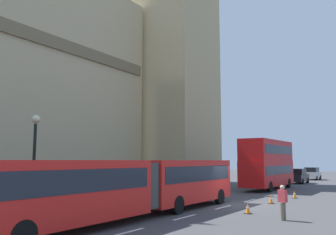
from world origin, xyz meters
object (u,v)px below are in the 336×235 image
street_lamp (34,157)px  sedan_lead (298,176)px  sedan_trailing (312,174)px  articulated_bus (137,183)px  traffic_cone_middle (271,199)px  double_decker_bus (268,162)px  traffic_cone_east (294,194)px  traffic_cone_west (248,208)px  pedestrian_near_cones (283,201)px

street_lamp → sedan_lead: bearing=-7.5°
sedan_trailing → sedan_lead: bearing=-178.3°
articulated_bus → street_lamp: 5.52m
sedan_trailing → traffic_cone_middle: (-32.96, -3.98, -0.63)m
articulated_bus → double_decker_bus: bearing=0.0°
double_decker_bus → traffic_cone_east: bearing=-149.1°
traffic_cone_west → street_lamp: (-7.31, 8.75, 2.77)m
traffic_cone_middle → traffic_cone_east: size_ratio=1.00×
pedestrian_near_cones → traffic_cone_west: bearing=63.6°
traffic_cone_west → traffic_cone_middle: (5.19, 0.35, 0.00)m
articulated_bus → traffic_cone_east: articulated_bus is taller
double_decker_bus → traffic_cone_east: size_ratio=17.16×
articulated_bus → traffic_cone_west: articulated_bus is taller
street_lamp → traffic_cone_west: bearing=-50.1°
articulated_bus → traffic_cone_east: 14.76m
articulated_bus → sedan_lead: bearing=-0.3°
traffic_cone_west → pedestrian_near_cones: bearing=-116.4°
sedan_trailing → street_lamp: bearing=174.5°
traffic_cone_east → street_lamp: street_lamp is taller
articulated_bus → street_lamp: (-2.90, 4.51, 1.31)m
street_lamp → pedestrian_near_cones: bearing=-60.5°
double_decker_bus → traffic_cone_middle: 12.56m
traffic_cone_west → pedestrian_near_cones: pedestrian_near_cones is taller
traffic_cone_east → street_lamp: size_ratio=0.11×
double_decker_bus → traffic_cone_west: double_decker_bus is taller
articulated_bus → double_decker_bus: size_ratio=1.80×
traffic_cone_east → pedestrian_near_cones: (-10.73, -2.13, 0.63)m
double_decker_bus → pedestrian_near_cones: 19.18m
articulated_bus → traffic_cone_middle: size_ratio=30.95×
articulated_bus → traffic_cone_middle: bearing=-22.1°
sedan_lead → traffic_cone_middle: bearing=-170.9°
traffic_cone_middle → street_lamp: (-12.49, 8.40, 2.77)m
sedan_lead → traffic_cone_west: sedan_lead is taller
articulated_bus → pedestrian_near_cones: size_ratio=10.62×
double_decker_bus → sedan_trailing: (21.27, 0.09, -1.80)m
traffic_cone_middle → pedestrian_near_cones: bearing=-157.8°
sedan_trailing → traffic_cone_west: (-38.15, -4.33, -0.63)m
double_decker_bus → traffic_cone_middle: bearing=-161.6°
sedan_lead → traffic_cone_middle: (-23.02, -3.69, -0.63)m
sedan_trailing → articulated_bus: bearing=-179.9°
articulated_bus → pedestrian_near_cones: (3.31, -6.46, -0.83)m
articulated_bus → sedan_lead: 32.63m
articulated_bus → traffic_cone_middle: articulated_bus is taller
traffic_cone_middle → pedestrian_near_cones: (-6.29, -2.57, 0.63)m
double_decker_bus → sedan_lead: (11.34, -0.20, -1.80)m
articulated_bus → sedan_lead: size_ratio=4.08×
double_decker_bus → articulated_bus: bearing=-180.0°
traffic_cone_west → traffic_cone_east: same height
sedan_lead → street_lamp: street_lamp is taller
articulated_bus → traffic_cone_middle: 10.46m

